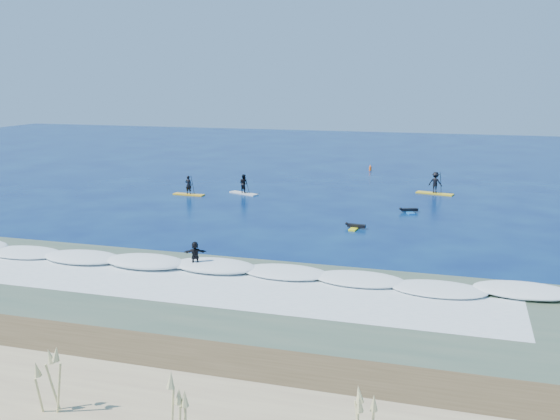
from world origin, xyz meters
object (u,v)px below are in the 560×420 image
(prone_paddler_far, at_px, (409,211))
(wave_surfer, at_px, (195,255))
(marker_buoy, at_px, (370,168))
(prone_paddler_near, at_px, (355,227))
(sup_paddler_center, at_px, (244,185))
(sup_paddler_right, at_px, (435,184))
(sup_paddler_left, at_px, (189,188))

(prone_paddler_far, relative_size, wave_surfer, 0.94)
(prone_paddler_far, height_order, marker_buoy, marker_buoy)
(prone_paddler_near, bearing_deg, sup_paddler_center, 55.54)
(sup_paddler_right, height_order, marker_buoy, sup_paddler_right)
(prone_paddler_far, bearing_deg, sup_paddler_left, 61.92)
(prone_paddler_far, bearing_deg, marker_buoy, -6.63)
(sup_paddler_right, xyz_separation_m, prone_paddler_near, (-4.66, -15.07, -0.78))
(sup_paddler_left, height_order, sup_paddler_center, sup_paddler_center)
(sup_paddler_center, relative_size, wave_surfer, 1.46)
(sup_paddler_left, height_order, wave_surfer, sup_paddler_left)
(sup_paddler_left, relative_size, sup_paddler_center, 0.98)
(sup_paddler_left, relative_size, sup_paddler_right, 0.86)
(sup_paddler_left, xyz_separation_m, sup_paddler_right, (21.15, 6.83, 0.28))
(prone_paddler_near, relative_size, wave_surfer, 0.92)
(sup_paddler_right, relative_size, wave_surfer, 1.67)
(sup_paddler_center, height_order, marker_buoy, sup_paddler_center)
(sup_paddler_center, bearing_deg, sup_paddler_right, 39.63)
(sup_paddler_right, bearing_deg, prone_paddler_near, -92.13)
(sup_paddler_center, distance_m, marker_buoy, 19.54)
(prone_paddler_near, distance_m, wave_surfer, 13.74)
(sup_paddler_center, relative_size, sup_paddler_right, 0.88)
(sup_paddler_right, height_order, wave_surfer, sup_paddler_right)
(sup_paddler_right, height_order, prone_paddler_far, sup_paddler_right)
(marker_buoy, bearing_deg, sup_paddler_right, -58.31)
(sup_paddler_left, relative_size, prone_paddler_far, 1.52)
(sup_paddler_center, height_order, prone_paddler_near, sup_paddler_center)
(sup_paddler_center, height_order, sup_paddler_right, sup_paddler_right)
(prone_paddler_far, bearing_deg, prone_paddler_near, 131.52)
(sup_paddler_center, height_order, wave_surfer, sup_paddler_center)
(marker_buoy, bearing_deg, wave_surfer, -95.44)
(sup_paddler_center, xyz_separation_m, prone_paddler_far, (15.05, -3.74, -0.64))
(sup_paddler_center, xyz_separation_m, sup_paddler_right, (16.62, 4.88, 0.14))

